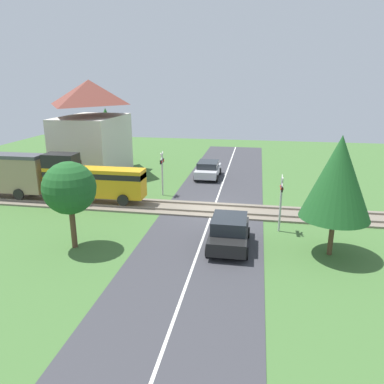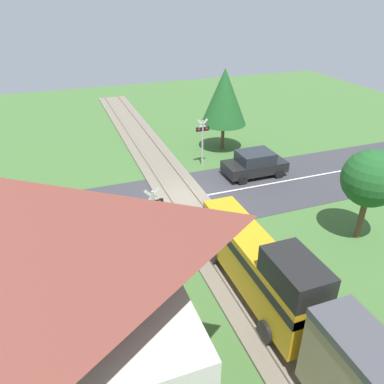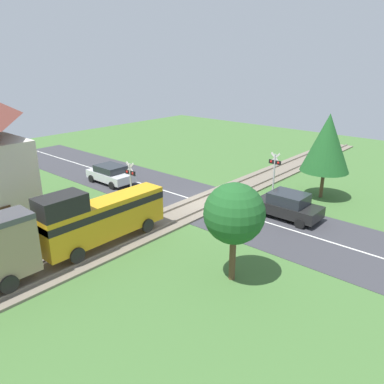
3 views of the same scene
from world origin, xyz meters
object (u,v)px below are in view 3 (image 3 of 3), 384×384
object	(u,v)px
car_near_crossing	(288,205)
car_far_side	(111,174)
crossing_signal_west_approach	(274,169)
crossing_signal_east_approach	(131,180)

from	to	relation	value
car_near_crossing	car_far_side	xyz separation A→B (m)	(13.63, 2.88, -0.07)
crossing_signal_west_approach	car_near_crossing	bearing A→B (deg)	133.94
car_far_side	crossing_signal_east_approach	world-z (taller)	crossing_signal_east_approach
car_near_crossing	crossing_signal_west_approach	size ratio (longest dim) A/B	1.21
car_far_side	crossing_signal_west_approach	world-z (taller)	crossing_signal_west_approach
car_near_crossing	crossing_signal_west_approach	distance (m)	3.83
crossing_signal_west_approach	crossing_signal_east_approach	distance (m)	9.79
car_near_crossing	car_far_side	size ratio (longest dim) A/B	0.98
car_near_crossing	car_far_side	world-z (taller)	car_near_crossing
crossing_signal_east_approach	crossing_signal_west_approach	bearing A→B (deg)	-124.10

